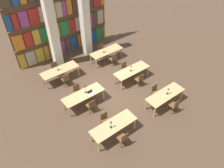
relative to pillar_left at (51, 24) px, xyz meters
The scene contains 29 objects.
ground_plane 5.34m from the pillar_left, 74.43° to the right, with size 40.00×40.00×0.00m, color #4C3828.
bookshelf_bank 1.65m from the pillar_left, 42.02° to the left, with size 7.10×0.35×5.50m.
pillar_left is the anchor object (origin of this frame).
pillar_center 2.37m from the pillar_left, ahead, with size 0.54×0.54×6.00m.
reading_table_0 7.35m from the pillar_left, 94.73° to the right, with size 2.34×0.81×0.78m.
chair_0 8.07m from the pillar_left, 94.18° to the right, with size 0.42×0.40×0.89m.
chair_1 6.77m from the pillar_left, 95.09° to the right, with size 0.42×0.40×0.89m.
desk_lamp_0 7.30m from the pillar_left, 96.14° to the right, with size 0.14×0.14×0.42m.
reading_table_1 7.95m from the pillar_left, 67.31° to the right, with size 2.34×0.81×0.78m.
chair_2 8.63m from the pillar_left, 69.11° to the right, with size 0.42×0.40×0.89m.
chair_3 7.42m from the pillar_left, 65.07° to the right, with size 0.42×0.40×0.89m.
desk_lamp_1 7.94m from the pillar_left, 66.66° to the right, with size 0.14×0.14×0.40m.
reading_table_2 4.94m from the pillar_left, 98.16° to the right, with size 2.34×0.81×0.78m.
chair_4 5.64m from the pillar_left, 96.75° to the right, with size 0.42×0.40×0.89m.
chair_5 4.46m from the pillar_left, 99.28° to the right, with size 0.42×0.40×0.89m.
desk_lamp_2 4.70m from the pillar_left, 95.57° to the right, with size 0.14×0.14×0.50m.
laptop 5.04m from the pillar_left, 93.52° to the right, with size 0.32×0.22×0.21m.
reading_table_3 5.68m from the pillar_left, 56.06° to the right, with size 2.34×0.81×0.78m.
chair_6 6.32m from the pillar_left, 59.62° to the right, with size 0.42×0.40×0.89m.
chair_7 5.29m from the pillar_left, 50.99° to the right, with size 0.42×0.40×0.89m.
desk_lamp_3 5.51m from the pillar_left, 57.25° to the right, with size 0.14×0.14×0.41m.
reading_table_4 2.86m from the pillar_left, 111.71° to the right, with size 2.34×0.81×0.78m.
chair_8 3.45m from the pillar_left, 105.70° to the right, with size 0.42×0.40×0.89m.
chair_9 2.75m from the pillar_left, 125.64° to the right, with size 0.42×0.40×0.89m.
desk_lamp_4 2.56m from the pillar_left, 114.33° to the right, with size 0.14×0.14×0.47m.
reading_table_5 4.06m from the pillar_left, 29.14° to the right, with size 2.34×0.81×0.78m.
chair_10 4.53m from the pillar_left, 37.98° to the right, with size 0.42×0.40×0.89m.
chair_11 4.00m from the pillar_left, 17.52° to the right, with size 0.42×0.40×0.89m.
desk_lamp_5 3.70m from the pillar_left, 31.99° to the right, with size 0.14×0.14×0.44m.
Camera 1 is at (-5.72, -7.75, 9.04)m, focal length 35.00 mm.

